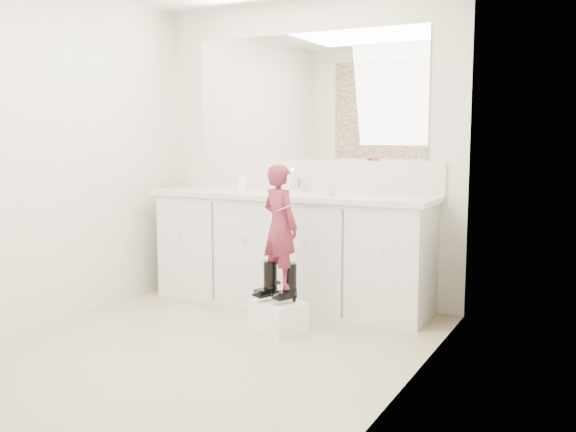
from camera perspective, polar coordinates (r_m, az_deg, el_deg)
The scene contains 16 objects.
floor at distance 4.13m, azimuth -7.60°, elevation -11.68°, with size 3.00×3.00×0.00m, color #8D7B5C.
wall_back at distance 5.22m, azimuth 1.64°, elevation 5.70°, with size 2.60×2.60×0.00m, color beige.
wall_left at distance 4.78m, azimuth -20.81°, elevation 5.12°, with size 3.00×3.00×0.00m, color beige.
wall_right at distance 3.35m, azimuth 10.74°, elevation 4.81°, with size 3.00×3.00×0.00m, color beige.
vanity_cabinet at distance 5.05m, azimuth 0.26°, elevation -3.19°, with size 2.20×0.55×0.85m, color silver.
countertop at distance 4.98m, azimuth 0.19°, elevation 1.83°, with size 2.28×0.58×0.04m, color beige.
backsplash at distance 5.21m, azimuth 1.56°, elevation 3.67°, with size 2.28×0.03×0.25m, color beige.
mirror at distance 5.21m, azimuth 1.60°, elevation 10.54°, with size 2.00×0.02×1.00m, color white.
faucet at distance 5.12m, azimuth 1.03°, elevation 2.76°, with size 0.08×0.08×0.10m, color silver.
cup at distance 4.80m, azimuth 3.71°, elevation 2.45°, with size 0.10×0.10×0.10m, color beige.
soap_bottle at distance 5.17m, azimuth -4.04°, elevation 3.21°, with size 0.08×0.08×0.18m, color white.
step_stool at distance 4.43m, azimuth -0.83°, elevation -8.92°, with size 0.33×0.27×0.21m, color white.
boot_left at distance 4.42m, azimuth -1.58°, elevation -5.75°, with size 0.10×0.18×0.27m, color black, non-canonical shape.
boot_right at distance 4.35m, azimuth 0.16°, elevation -5.95°, with size 0.10×0.18×0.27m, color black, non-canonical shape.
toddler at distance 4.32m, azimuth -0.72°, elevation -0.89°, with size 0.31×0.20×0.84m, color #AC345A.
toothbrush at distance 4.20m, azimuth -0.39°, elevation 0.69°, with size 0.01×0.01×0.14m, color #D753A2.
Camera 1 is at (2.25, -3.21, 1.33)m, focal length 40.00 mm.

